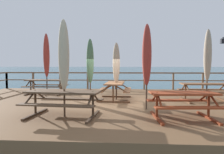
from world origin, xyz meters
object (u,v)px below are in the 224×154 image
at_px(patio_umbrella_short_back, 64,55).
at_px(picnic_table_front_left, 63,98).
at_px(picnic_table_back_left, 115,87).
at_px(patio_umbrella_tall_back_right, 147,55).
at_px(picnic_table_back_right, 46,83).
at_px(patio_umbrella_short_front, 116,63).
at_px(picnic_table_front_right, 183,100).
at_px(patio_umbrella_tall_back_left, 46,56).
at_px(patio_umbrella_tall_mid_left, 208,55).
at_px(patio_umbrella_short_mid, 90,61).
at_px(picnic_table_mid_right, 205,88).

bearing_deg(patio_umbrella_short_back, picnic_table_front_left, 128.93).
distance_m(picnic_table_back_left, patio_umbrella_short_back, 3.61).
height_order(patio_umbrella_short_back, patio_umbrella_tall_back_right, patio_umbrella_tall_back_right).
height_order(picnic_table_back_right, patio_umbrella_short_front, patio_umbrella_short_front).
relative_size(picnic_table_front_left, patio_umbrella_short_front, 0.91).
relative_size(picnic_table_back_right, picnic_table_front_right, 1.07).
relative_size(patio_umbrella_tall_back_left, patio_umbrella_tall_back_right, 1.09).
relative_size(patio_umbrella_short_front, patio_umbrella_tall_mid_left, 0.83).
relative_size(patio_umbrella_tall_back_left, patio_umbrella_short_back, 1.12).
xyz_separation_m(picnic_table_front_right, patio_umbrella_tall_mid_left, (1.85, 3.00, 1.39)).
distance_m(patio_umbrella_tall_back_left, patio_umbrella_short_mid, 3.12).
bearing_deg(picnic_table_front_right, patio_umbrella_short_back, 179.85).
height_order(picnic_table_front_left, patio_umbrella_tall_back_left, patio_umbrella_tall_back_left).
bearing_deg(patio_umbrella_short_front, patio_umbrella_short_mid, -169.28).
distance_m(picnic_table_mid_right, patio_umbrella_tall_back_right, 3.45).
bearing_deg(patio_umbrella_short_front, picnic_table_back_left, -153.15).
relative_size(picnic_table_mid_right, patio_umbrella_tall_back_left, 0.63).
distance_m(patio_umbrella_short_front, patio_umbrella_tall_mid_left, 3.90).
bearing_deg(picnic_table_back_left, picnic_table_back_right, 157.43).
xyz_separation_m(picnic_table_mid_right, picnic_table_front_left, (-5.26, -2.88, 0.00)).
xyz_separation_m(picnic_table_mid_right, patio_umbrella_short_back, (-5.21, -2.94, 1.26)).
xyz_separation_m(picnic_table_back_left, patio_umbrella_short_mid, (-1.08, -0.18, 1.15)).
bearing_deg(patio_umbrella_short_back, picnic_table_mid_right, 29.41).
bearing_deg(picnic_table_back_right, picnic_table_back_left, -22.57).
xyz_separation_m(picnic_table_back_left, patio_umbrella_short_back, (-1.34, -3.10, 1.27)).
height_order(picnic_table_mid_right, picnic_table_front_right, same).
distance_m(picnic_table_back_right, picnic_table_front_left, 5.18).
xyz_separation_m(picnic_table_back_left, patio_umbrella_tall_mid_left, (3.94, -0.11, 1.39)).
bearing_deg(picnic_table_mid_right, patio_umbrella_tall_back_right, -146.86).
xyz_separation_m(patio_umbrella_short_front, patio_umbrella_tall_back_right, (1.13, -1.94, 0.26)).
height_order(picnic_table_back_left, picnic_table_mid_right, same).
xyz_separation_m(patio_umbrella_tall_back_left, patio_umbrella_short_mid, (2.61, -1.68, -0.33)).
xyz_separation_m(picnic_table_mid_right, patio_umbrella_short_front, (-3.80, 0.19, 1.05)).
height_order(picnic_table_back_right, patio_umbrella_short_back, patio_umbrella_short_back).
xyz_separation_m(patio_umbrella_tall_mid_left, patio_umbrella_short_mid, (-5.02, -0.07, -0.24)).
relative_size(picnic_table_front_left, patio_umbrella_tall_mid_left, 0.75).
height_order(patio_umbrella_tall_mid_left, patio_umbrella_short_back, patio_umbrella_tall_mid_left).
xyz_separation_m(picnic_table_front_left, patio_umbrella_tall_back_left, (-2.30, 4.53, 1.47)).
xyz_separation_m(picnic_table_front_left, patio_umbrella_tall_back_right, (2.59, 1.13, 1.31)).
distance_m(patio_umbrella_short_mid, patio_umbrella_tall_back_right, 2.85).
distance_m(picnic_table_back_left, picnic_table_front_right, 3.75).
distance_m(patio_umbrella_tall_back_left, patio_umbrella_short_back, 5.16).
relative_size(picnic_table_mid_right, picnic_table_front_right, 1.04).
height_order(picnic_table_front_right, patio_umbrella_tall_mid_left, patio_umbrella_tall_mid_left).
bearing_deg(patio_umbrella_short_mid, picnic_table_front_left, -96.35).
height_order(picnic_table_front_left, patio_umbrella_short_front, patio_umbrella_short_front).
distance_m(picnic_table_mid_right, patio_umbrella_tall_back_left, 7.87).
bearing_deg(picnic_table_back_left, patio_umbrella_tall_mid_left, -1.60).
distance_m(picnic_table_back_right, patio_umbrella_short_back, 5.40).
bearing_deg(picnic_table_front_left, picnic_table_mid_right, 28.69).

